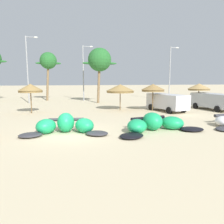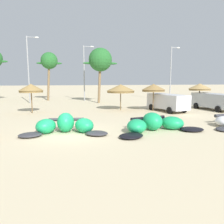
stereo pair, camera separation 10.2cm
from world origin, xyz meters
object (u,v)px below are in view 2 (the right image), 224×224
at_px(beach_umbrella_near_palms, 154,88).
at_px(lamppost_east_center, 85,70).
at_px(palm_left_of_gap, 49,62).
at_px(beach_umbrella_outermost, 200,87).
at_px(parked_van, 213,100).
at_px(parked_car_second, 167,101).
at_px(kite_center, 155,124).
at_px(palm_center_left, 100,60).
at_px(lamppost_east, 171,71).
at_px(lamppost_west_center, 29,66).
at_px(beach_umbrella_near_van, 31,88).
at_px(kite_left_of_center, 65,126).
at_px(beach_umbrella_middle, 121,88).

relative_size(beach_umbrella_near_palms, lamppost_east_center, 0.34).
xyz_separation_m(palm_left_of_gap, lamppost_east_center, (5.60, -1.94, -1.42)).
bearing_deg(beach_umbrella_outermost, parked_van, -75.35).
bearing_deg(beach_umbrella_near_palms, parked_car_second, -22.98).
bearing_deg(parked_car_second, lamppost_east_center, 118.72).
bearing_deg(lamppost_east_center, kite_center, -83.14).
height_order(palm_left_of_gap, palm_center_left, palm_center_left).
xyz_separation_m(parked_van, lamppost_east, (0.99, 12.28, 3.79)).
bearing_deg(beach_umbrella_outermost, palm_left_of_gap, 142.64).
height_order(beach_umbrella_outermost, lamppost_west_center, lamppost_west_center).
bearing_deg(beach_umbrella_near_palms, lamppost_east, 55.81).
bearing_deg(beach_umbrella_near_van, palm_left_of_gap, 86.47).
relative_size(beach_umbrella_near_van, lamppost_east_center, 0.34).
distance_m(palm_left_of_gap, lamppost_east_center, 6.10).
height_order(kite_center, beach_umbrella_near_van, beach_umbrella_near_van).
relative_size(parked_car_second, palm_center_left, 0.65).
height_order(kite_center, lamppost_east_center, lamppost_east_center).
distance_m(kite_left_of_center, lamppost_east, 26.79).
xyz_separation_m(parked_van, parked_car_second, (-5.59, 0.08, -0.00)).
height_order(beach_umbrella_near_van, lamppost_east_center, lamppost_east_center).
bearing_deg(beach_umbrella_near_palms, parked_van, -5.28).
xyz_separation_m(beach_umbrella_near_palms, lamppost_east, (7.91, 11.64, 2.37)).
bearing_deg(beach_umbrella_outermost, kite_left_of_center, -148.69).
distance_m(beach_umbrella_near_van, palm_left_of_gap, 14.75).
bearing_deg(parked_car_second, beach_umbrella_outermost, 19.69).
height_order(kite_left_of_center, lamppost_east_center, lamppost_east_center).
bearing_deg(beach_umbrella_outermost, parked_car_second, -160.31).
xyz_separation_m(parked_car_second, palm_left_of_gap, (-13.18, 15.77, 5.22)).
relative_size(kite_center, lamppost_east_center, 0.72).
relative_size(beach_umbrella_near_palms, palm_center_left, 0.37).
xyz_separation_m(lamppost_west_center, lamppost_east_center, (8.12, 2.03, -0.38)).
xyz_separation_m(kite_center, lamppost_east_center, (-2.68, 22.29, 4.43)).
bearing_deg(lamppost_east_center, parked_car_second, -61.28).
xyz_separation_m(kite_left_of_center, beach_umbrella_middle, (6.02, 9.56, 1.95)).
relative_size(kite_left_of_center, palm_left_of_gap, 0.72).
relative_size(parked_van, lamppost_west_center, 0.57).
relative_size(kite_left_of_center, beach_umbrella_near_van, 1.87).
distance_m(kite_center, lamppost_east, 24.04).
xyz_separation_m(palm_left_of_gap, lamppost_west_center, (-2.52, -3.97, -1.04)).
bearing_deg(lamppost_east_center, palm_center_left, -63.20).
bearing_deg(beach_umbrella_outermost, palm_center_left, 142.63).
relative_size(kite_center, beach_umbrella_outermost, 2.14).
height_order(parked_van, palm_center_left, palm_center_left).
bearing_deg(beach_umbrella_middle, lamppost_east_center, 103.50).
distance_m(beach_umbrella_near_van, parked_van, 19.76).
xyz_separation_m(kite_left_of_center, lamppost_east_center, (3.13, 21.61, 4.41)).
height_order(parked_van, parked_car_second, same).
distance_m(kite_left_of_center, beach_umbrella_outermost, 18.60).
relative_size(palm_left_of_gap, lamppost_east_center, 0.89).
xyz_separation_m(beach_umbrella_outermost, lamppost_west_center, (-20.79, 9.97, 2.74)).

